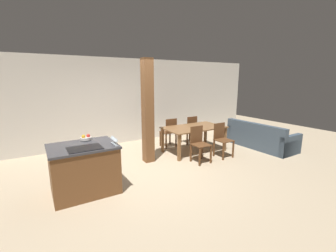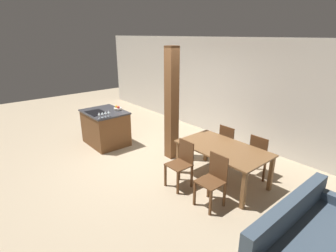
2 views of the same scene
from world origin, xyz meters
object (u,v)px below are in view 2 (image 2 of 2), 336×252
(kitchen_island, at_px, (106,127))
(fruit_bowl, at_px, (118,108))
(dining_table, at_px, (223,152))
(dining_chair_near_left, at_px, (181,163))
(wine_glass_middle, at_px, (102,113))
(dining_chair_far_left, at_px, (229,143))
(wine_glass_end, at_px, (109,112))
(timber_post, at_px, (172,105))
(dining_chair_far_right, at_px, (261,155))
(dining_chair_near_right, at_px, (213,179))
(wine_glass_far, at_px, (105,113))
(wine_glass_near, at_px, (99,114))
(couch, at_px, (309,246))

(kitchen_island, bearing_deg, fruit_bowl, 68.14)
(dining_table, height_order, dining_chair_near_left, dining_chair_near_left)
(wine_glass_middle, height_order, dining_chair_far_left, wine_glass_middle)
(wine_glass_end, bearing_deg, timber_post, 38.41)
(dining_chair_near_left, bearing_deg, dining_chair_far_right, 61.75)
(kitchen_island, distance_m, dining_chair_near_right, 3.57)
(wine_glass_middle, distance_m, dining_table, 2.93)
(wine_glass_end, bearing_deg, dining_chair_near_right, 4.95)
(dining_table, bearing_deg, wine_glass_far, -158.19)
(kitchen_island, height_order, wine_glass_end, wine_glass_end)
(wine_glass_near, relative_size, dining_chair_far_left, 0.16)
(fruit_bowl, relative_size, wine_glass_far, 1.44)
(fruit_bowl, xyz_separation_m, dining_chair_far_left, (2.66, 1.25, -0.46))
(dining_chair_near_left, bearing_deg, dining_chair_far_left, 90.00)
(kitchen_island, bearing_deg, timber_post, 25.51)
(wine_glass_middle, relative_size, dining_chair_near_left, 0.16)
(wine_glass_far, relative_size, timber_post, 0.06)
(dining_chair_near_left, height_order, dining_chair_far_left, same)
(fruit_bowl, bearing_deg, wine_glass_end, -50.43)
(fruit_bowl, height_order, dining_table, fruit_bowl)
(dining_chair_near_left, distance_m, couch, 2.38)
(wine_glass_middle, height_order, couch, wine_glass_middle)
(fruit_bowl, bearing_deg, dining_chair_near_right, -3.21)
(dining_table, bearing_deg, dining_chair_far_left, 118.25)
(fruit_bowl, relative_size, dining_chair_near_right, 0.23)
(timber_post, bearing_deg, wine_glass_middle, -137.12)
(kitchen_island, relative_size, dining_chair_near_left, 1.29)
(couch, bearing_deg, dining_chair_near_left, 89.23)
(wine_glass_end, relative_size, dining_table, 0.08)
(dining_chair_far_left, distance_m, dining_chair_far_right, 0.78)
(wine_glass_near, xyz_separation_m, wine_glass_end, (0.00, 0.24, 0.00))
(wine_glass_end, height_order, dining_chair_far_right, wine_glass_end)
(wine_glass_near, height_order, dining_table, wine_glass_near)
(dining_chair_near_left, bearing_deg, kitchen_island, -177.38)
(wine_glass_near, distance_m, dining_chair_near_left, 2.40)
(dining_chair_near_left, height_order, dining_chair_near_right, same)
(dining_chair_far_right, xyz_separation_m, timber_post, (-1.86, -0.76, 0.79))
(dining_chair_far_left, bearing_deg, dining_chair_near_left, 90.00)
(dining_chair_near_right, bearing_deg, fruit_bowl, 176.79)
(wine_glass_end, relative_size, dining_chair_far_right, 0.16)
(couch, bearing_deg, dining_table, 69.23)
(fruit_bowl, relative_size, dining_chair_far_right, 0.23)
(fruit_bowl, relative_size, timber_post, 0.08)
(fruit_bowl, xyz_separation_m, dining_chair_near_left, (2.66, -0.19, -0.46))
(dining_chair_near_right, bearing_deg, timber_post, 159.73)
(dining_chair_far_right, bearing_deg, wine_glass_middle, 31.47)
(fruit_bowl, xyz_separation_m, wine_glass_near, (0.38, -0.70, 0.07))
(wine_glass_far, xyz_separation_m, dining_chair_near_left, (2.28, 0.35, -0.53))
(wine_glass_middle, xyz_separation_m, dining_chair_near_left, (2.28, 0.43, -0.53))
(dining_table, bearing_deg, wine_glass_middle, -156.70)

